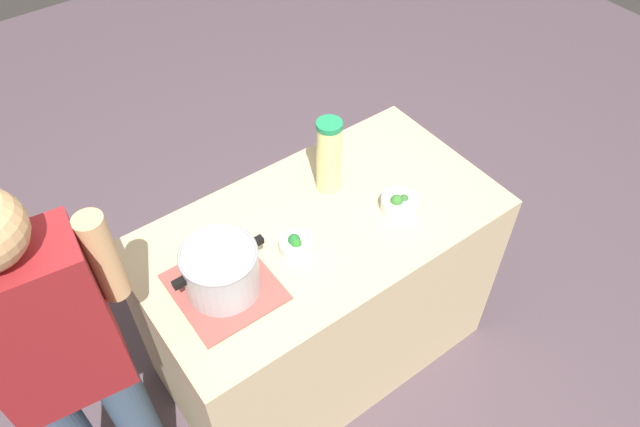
{
  "coord_description": "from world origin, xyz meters",
  "views": [
    {
      "loc": [
        0.87,
        1.18,
        2.53
      ],
      "look_at": [
        0.0,
        0.0,
        0.95
      ],
      "focal_mm": 33.65,
      "sensor_mm": 36.0,
      "label": 1
    }
  ],
  "objects_px": {
    "broccoli_bowl_front": "(399,204)",
    "person_cook": "(70,372)",
    "lemonade_pitcher": "(329,156)",
    "broccoli_bowl_center": "(296,245)",
    "cooking_pot": "(221,269)",
    "mason_jar": "(326,141)"
  },
  "relations": [
    {
      "from": "broccoli_bowl_front",
      "to": "person_cook",
      "type": "relative_size",
      "value": 0.08
    },
    {
      "from": "cooking_pot",
      "to": "broccoli_bowl_front",
      "type": "bearing_deg",
      "value": 173.94
    },
    {
      "from": "cooking_pot",
      "to": "person_cook",
      "type": "xyz_separation_m",
      "value": [
        0.53,
        0.0,
        -0.09
      ]
    },
    {
      "from": "cooking_pot",
      "to": "broccoli_bowl_front",
      "type": "xyz_separation_m",
      "value": [
        -0.71,
        0.07,
        -0.07
      ]
    },
    {
      "from": "broccoli_bowl_front",
      "to": "person_cook",
      "type": "bearing_deg",
      "value": -3.25
    },
    {
      "from": "broccoli_bowl_front",
      "to": "cooking_pot",
      "type": "bearing_deg",
      "value": -6.06
    },
    {
      "from": "lemonade_pitcher",
      "to": "broccoli_bowl_front",
      "type": "bearing_deg",
      "value": 119.12
    },
    {
      "from": "cooking_pot",
      "to": "lemonade_pitcher",
      "type": "bearing_deg",
      "value": -162.77
    },
    {
      "from": "broccoli_bowl_center",
      "to": "mason_jar",
      "type": "bearing_deg",
      "value": -138.57
    },
    {
      "from": "broccoli_bowl_front",
      "to": "broccoli_bowl_center",
      "type": "bearing_deg",
      "value": -8.84
    },
    {
      "from": "lemonade_pitcher",
      "to": "person_cook",
      "type": "height_order",
      "value": "person_cook"
    },
    {
      "from": "cooking_pot",
      "to": "broccoli_bowl_center",
      "type": "xyz_separation_m",
      "value": [
        -0.28,
        0.01,
        -0.07
      ]
    },
    {
      "from": "person_cook",
      "to": "lemonade_pitcher",
      "type": "bearing_deg",
      "value": -170.62
    },
    {
      "from": "mason_jar",
      "to": "person_cook",
      "type": "relative_size",
      "value": 0.08
    },
    {
      "from": "lemonade_pitcher",
      "to": "person_cook",
      "type": "relative_size",
      "value": 0.19
    },
    {
      "from": "mason_jar",
      "to": "broccoli_bowl_center",
      "type": "height_order",
      "value": "mason_jar"
    },
    {
      "from": "broccoli_bowl_front",
      "to": "person_cook",
      "type": "height_order",
      "value": "person_cook"
    },
    {
      "from": "broccoli_bowl_front",
      "to": "broccoli_bowl_center",
      "type": "height_order",
      "value": "broccoli_bowl_front"
    },
    {
      "from": "lemonade_pitcher",
      "to": "broccoli_bowl_front",
      "type": "relative_size",
      "value": 2.27
    },
    {
      "from": "cooking_pot",
      "to": "person_cook",
      "type": "height_order",
      "value": "person_cook"
    },
    {
      "from": "broccoli_bowl_front",
      "to": "broccoli_bowl_center",
      "type": "relative_size",
      "value": 1.17
    },
    {
      "from": "mason_jar",
      "to": "broccoli_bowl_front",
      "type": "height_order",
      "value": "mason_jar"
    }
  ]
}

